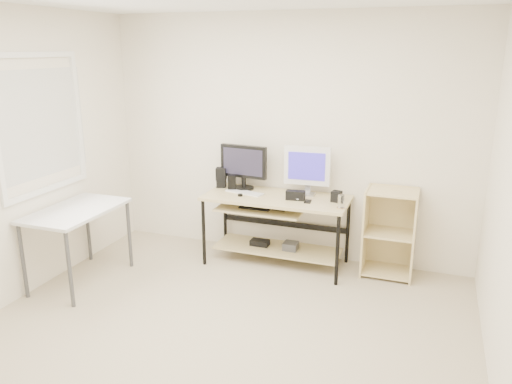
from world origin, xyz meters
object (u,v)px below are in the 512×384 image
Objects in this scene: black_monitor at (244,164)px; white_imac at (307,167)px; desk at (274,215)px; audio_controller at (232,183)px; shelf_unit at (390,231)px; side_table at (77,217)px.

white_imac reaches higher than black_monitor.
desk is at bearing -15.36° from black_monitor.
shelf_unit is at bearing -12.84° from audio_controller.
desk is 1.67× the size of shelf_unit.
audio_controller is at bearing -175.57° from white_imac.
white_imac is 0.83m from audio_controller.
side_table is 5.80× the size of audio_controller.
white_imac reaches higher than side_table.
desk is 2.92× the size of white_imac.
shelf_unit is (2.83, 1.22, -0.22)m from side_table.
audio_controller reaches higher than side_table.
black_monitor is at bearing 43.91° from side_table.
white_imac reaches higher than desk.
white_imac is at bearing 28.76° from desk.
white_imac is (-0.88, 0.00, 0.59)m from shelf_unit.
desk is 0.61m from white_imac.
shelf_unit reaches higher than side_table.
audio_controller is at bearing 43.92° from side_table.
desk is 2.83× the size of black_monitor.
side_table is 1.11× the size of shelf_unit.
side_table is 1.95× the size of white_imac.
desk is 1.50× the size of side_table.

